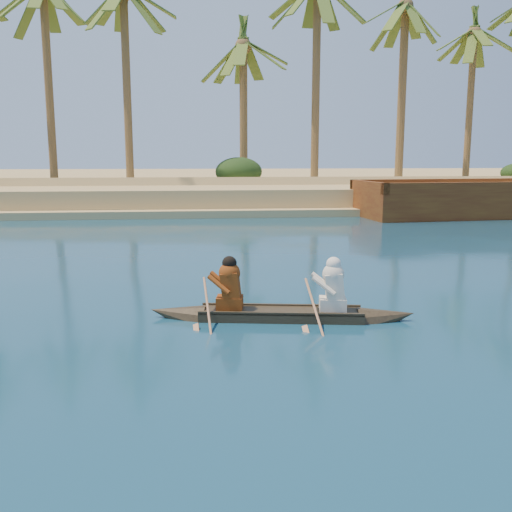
{
  "coord_description": "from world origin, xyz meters",
  "views": [
    {
      "loc": [
        -8.95,
        -5.64,
        2.99
      ],
      "look_at": [
        -7.7,
        6.11,
        0.91
      ],
      "focal_mm": 40.0,
      "sensor_mm": 36.0,
      "label": 1
    }
  ],
  "objects": [
    {
      "name": "canoe",
      "position": [
        -7.41,
        4.48,
        0.26
      ],
      "size": [
        4.96,
        1.42,
        1.35
      ],
      "rotation": [
        0.0,
        0.0,
        -0.16
      ],
      "color": "#3A311F",
      "rests_on": "ground"
    },
    {
      "name": "shrub_cluster",
      "position": [
        0.0,
        31.5,
        1.2
      ],
      "size": [
        100.0,
        6.0,
        2.4
      ],
      "primitive_type": null,
      "color": "#1B3112",
      "rests_on": "ground"
    },
    {
      "name": "palm_grove",
      "position": [
        0.0,
        35.0,
        8.0
      ],
      "size": [
        110.0,
        14.0,
        16.0
      ],
      "primitive_type": null,
      "color": "#446222",
      "rests_on": "ground"
    },
    {
      "name": "barge_mid",
      "position": [
        5.58,
        22.0,
        0.74
      ],
      "size": [
        12.98,
        5.38,
        2.11
      ],
      "rotation": [
        0.0,
        0.0,
        0.09
      ],
      "color": "brown",
      "rests_on": "ground"
    },
    {
      "name": "sandy_embankment",
      "position": [
        0.0,
        46.89,
        0.53
      ],
      "size": [
        150.0,
        51.0,
        1.5
      ],
      "color": "tan",
      "rests_on": "ground"
    }
  ]
}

